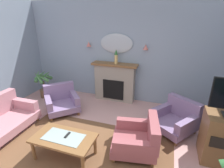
% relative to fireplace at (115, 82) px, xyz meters
% --- Properties ---
extents(wall_back, '(6.94, 0.10, 2.90)m').
position_rel_fireplace_xyz_m(wall_back, '(0.18, 0.22, 0.88)').
color(wall_back, '#8C9EB2').
rests_on(wall_back, ground).
extents(patterned_rug, '(3.20, 2.40, 0.01)m').
position_rel_fireplace_xyz_m(patterned_rug, '(0.18, -2.55, -0.56)').
color(patterned_rug, brown).
rests_on(patterned_rug, ground).
extents(fireplace, '(1.36, 0.36, 1.16)m').
position_rel_fireplace_xyz_m(fireplace, '(0.00, 0.00, 0.00)').
color(fireplace, gray).
rests_on(fireplace, ground).
extents(mantel_vase_centre, '(0.10, 0.10, 0.42)m').
position_rel_fireplace_xyz_m(mantel_vase_centre, '(0.05, -0.03, 0.81)').
color(mantel_vase_centre, tan).
rests_on(mantel_vase_centre, fireplace).
extents(wall_mirror, '(0.96, 0.06, 0.56)m').
position_rel_fireplace_xyz_m(wall_mirror, '(-0.00, 0.14, 1.14)').
color(wall_mirror, '#B2BCC6').
extents(wall_sconce_left, '(0.14, 0.14, 0.14)m').
position_rel_fireplace_xyz_m(wall_sconce_left, '(-0.85, 0.09, 1.09)').
color(wall_sconce_left, '#D17066').
extents(wall_sconce_right, '(0.14, 0.14, 0.14)m').
position_rel_fireplace_xyz_m(wall_sconce_right, '(0.85, 0.09, 1.09)').
color(wall_sconce_right, '#D17066').
extents(coffee_table, '(1.10, 0.60, 0.45)m').
position_rel_fireplace_xyz_m(coffee_table, '(-0.12, -2.56, -0.19)').
color(coffee_table, brown).
rests_on(coffee_table, ground).
extents(tv_remote, '(0.04, 0.16, 0.02)m').
position_rel_fireplace_xyz_m(tv_remote, '(-0.08, -2.50, -0.12)').
color(tv_remote, black).
rests_on(tv_remote, coffee_table).
extents(armchair_by_coffee_table, '(0.95, 0.94, 0.71)m').
position_rel_fireplace_xyz_m(armchair_by_coffee_table, '(1.12, -1.99, -0.27)').
color(armchair_by_coffee_table, '#934C51').
rests_on(armchair_by_coffee_table, ground).
extents(armchair_beside_couch, '(1.13, 1.14, 0.71)m').
position_rel_fireplace_xyz_m(armchair_beside_couch, '(1.79, -1.04, -0.27)').
color(armchair_beside_couch, gray).
rests_on(armchair_beside_couch, ground).
extents(armchair_near_fireplace, '(1.15, 1.15, 0.71)m').
position_rel_fireplace_xyz_m(armchair_near_fireplace, '(-1.16, -1.11, -0.27)').
color(armchair_near_fireplace, gray).
rests_on(armchair_near_fireplace, ground).
extents(potted_plant_tall_palm, '(0.59, 0.60, 0.89)m').
position_rel_fireplace_xyz_m(potted_plant_tall_palm, '(-2.19, -0.53, -0.09)').
color(potted_plant_tall_palm, brown).
rests_on(potted_plant_tall_palm, ground).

